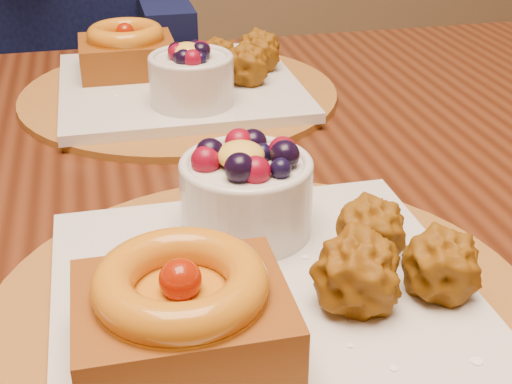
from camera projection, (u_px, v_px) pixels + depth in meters
dining_table at (213, 245)px, 0.71m from camera, size 1.60×0.90×0.76m
place_setting_near at (257, 276)px, 0.48m from camera, size 0.38×0.38×0.09m
place_setting_far at (177, 77)px, 0.85m from camera, size 0.38×0.38×0.09m
chair_far at (38, 112)px, 1.34m from camera, size 0.65×0.65×1.02m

